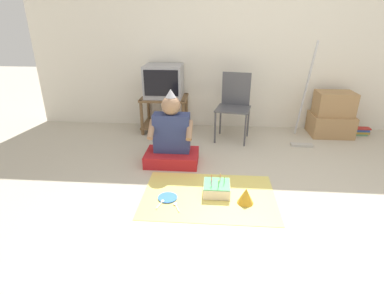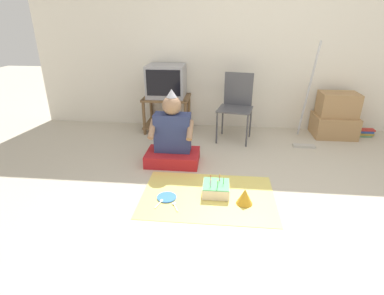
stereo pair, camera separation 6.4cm
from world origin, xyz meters
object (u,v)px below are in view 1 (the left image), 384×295
at_px(book_pile, 361,131).
at_px(tv, 164,81).
at_px(cardboard_box_stack, 332,116).
at_px(paper_plate, 168,198).
at_px(dust_mop, 304,115).
at_px(folding_chair, 234,102).
at_px(birthday_cake, 217,188).
at_px(person_seated, 172,140).
at_px(party_hat_blue, 246,196).

bearing_deg(book_pile, tv, -179.88).
distance_m(cardboard_box_stack, paper_plate, 2.79).
bearing_deg(dust_mop, folding_chair, 171.71).
bearing_deg(dust_mop, tv, 169.01).
bearing_deg(tv, dust_mop, -10.99).
bearing_deg(birthday_cake, cardboard_box_stack, 46.98).
bearing_deg(book_pile, dust_mop, -158.76).
relative_size(tv, person_seated, 0.61).
bearing_deg(party_hat_blue, birthday_cake, 151.65).
bearing_deg(tv, cardboard_box_stack, -0.17).
xyz_separation_m(person_seated, paper_plate, (0.06, -0.77, -0.27)).
distance_m(tv, cardboard_box_stack, 2.43).
distance_m(cardboard_box_stack, person_seated, 2.40).
distance_m(tv, birthday_cake, 2.02).
xyz_separation_m(dust_mop, person_seated, (-1.63, -0.73, -0.11)).
relative_size(tv, party_hat_blue, 3.53).
xyz_separation_m(cardboard_box_stack, book_pile, (0.46, 0.01, -0.23)).
distance_m(cardboard_box_stack, dust_mop, 0.63).
relative_size(dust_mop, party_hat_blue, 8.89).
height_order(tv, book_pile, tv).
xyz_separation_m(tv, cardboard_box_stack, (2.39, -0.01, -0.45)).
xyz_separation_m(birthday_cake, paper_plate, (-0.46, -0.12, -0.05)).
height_order(book_pile, person_seated, person_seated).
height_order(birthday_cake, paper_plate, birthday_cake).
bearing_deg(tv, book_pile, 0.12).
bearing_deg(book_pile, paper_plate, -143.59).
distance_m(folding_chair, paper_plate, 1.83).
bearing_deg(birthday_cake, book_pile, 40.09).
xyz_separation_m(cardboard_box_stack, party_hat_blue, (-1.36, -1.87, -0.20)).
distance_m(folding_chair, party_hat_blue, 1.70).
xyz_separation_m(book_pile, party_hat_blue, (-1.81, -1.89, 0.02)).
bearing_deg(person_seated, cardboard_box_stack, 26.99).
bearing_deg(birthday_cake, tv, 113.91).
relative_size(folding_chair, paper_plate, 4.92).
xyz_separation_m(person_seated, birthday_cake, (0.52, -0.65, -0.23)).
bearing_deg(tv, party_hat_blue, -61.23).
distance_m(tv, party_hat_blue, 2.24).
bearing_deg(folding_chair, tv, 166.61).
height_order(folding_chair, party_hat_blue, folding_chair).
bearing_deg(cardboard_box_stack, folding_chair, -170.70).
bearing_deg(book_pile, folding_chair, -172.58).
relative_size(birthday_cake, party_hat_blue, 1.68).
relative_size(folding_chair, book_pile, 4.22).
bearing_deg(folding_chair, person_seated, -130.65).
xyz_separation_m(folding_chair, paper_plate, (-0.68, -1.63, -0.50)).
xyz_separation_m(cardboard_box_stack, paper_plate, (-2.07, -1.85, -0.27)).
xyz_separation_m(tv, dust_mop, (1.89, -0.37, -0.34)).
distance_m(birthday_cake, party_hat_blue, 0.30).
bearing_deg(paper_plate, person_seated, 94.63).
bearing_deg(dust_mop, paper_plate, -136.46).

